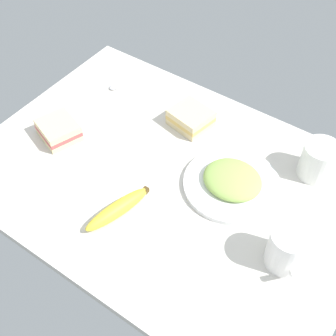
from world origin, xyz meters
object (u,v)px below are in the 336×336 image
Objects in this scene: sandwich_side at (59,130)px; spoon at (122,82)px; sandwich_main at (191,118)px; banana at (118,209)px; coffee_mug_milky at (319,160)px; coffee_mug_black at (287,248)px; plate_of_food at (232,182)px.

spoon is at bearing -88.67° from sandwich_side.
sandwich_main reaches higher than banana.
sandwich_side is at bearing 91.33° from spoon.
sandwich_main is 0.66× the size of banana.
coffee_mug_milky reaches higher than banana.
coffee_mug_black is at bearing 157.73° from spoon.
plate_of_food is at bearing -31.08° from coffee_mug_black.
coffee_mug_milky is at bearing -175.14° from sandwich_main.
sandwich_main is at bearing -85.62° from banana.
banana is at bearing 127.91° from spoon.
banana is 44.28cm from spoon.
sandwich_side is 25.09cm from spoon.
coffee_mug_black is 60.72cm from sandwich_side.
spoon is (24.73, -2.75, -1.82)cm from sandwich_main.
spoon is (43.31, -14.27, -1.05)cm from plate_of_food.
sandwich_main reaches higher than spoon.
coffee_mug_black reaches higher than sandwich_side.
plate_of_food is at bearing 45.85° from coffee_mug_milky.
sandwich_side is at bearing -0.06° from coffee_mug_black.
coffee_mug_milky reaches higher than sandwich_side.
coffee_mug_black is 0.87× the size of sandwich_main.
plate_of_food is 21.88cm from sandwich_main.
sandwich_side is 0.93× the size of spoon.
plate_of_food is at bearing 148.20° from sandwich_main.
sandwich_main is 0.95× the size of sandwich_side.
banana is at bearing 94.38° from sandwich_main.
coffee_mug_milky reaches higher than plate_of_food.
plate_of_food is 21.20cm from coffee_mug_black.
coffee_mug_black reaches higher than sandwich_main.
coffee_mug_milky is 46.12cm from banana.
coffee_mug_black is (-17.94, 10.81, 3.30)cm from plate_of_food.
plate_of_food is 1.32× the size of banana.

